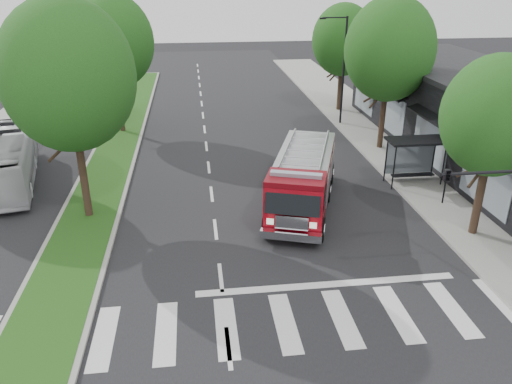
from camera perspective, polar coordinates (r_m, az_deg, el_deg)
ground at (r=19.78m, az=-4.05°, el=-9.72°), size 140.00×140.00×0.00m
sidewalk_right at (r=31.50m, az=18.09°, el=2.55°), size 5.00×80.00×0.15m
median at (r=36.52m, az=-15.30°, el=5.79°), size 3.00×50.00×0.15m
storefront_row at (r=32.93m, az=25.80°, el=6.71°), size 8.00×30.00×5.00m
bus_shelter at (r=28.74m, az=17.71°, el=4.75°), size 3.20×1.60×2.61m
tree_right_near at (r=22.78m, az=25.68°, el=7.78°), size 4.40×4.40×8.05m
tree_right_mid at (r=33.11m, az=15.03°, el=15.45°), size 5.60×5.60×9.72m
tree_right_far at (r=42.56m, az=9.92°, el=16.74°), size 5.00×5.00×8.73m
tree_median_near at (r=23.44m, az=-20.67°, el=12.31°), size 5.80×5.80×10.16m
tree_median_far at (r=37.11m, az=-16.03°, el=16.19°), size 5.60×5.60×9.72m
streetlight_right_far at (r=38.63m, az=9.80°, el=14.00°), size 2.11×0.20×8.00m
fire_engine at (r=24.85m, az=5.39°, el=1.41°), size 5.26×9.15×3.04m
city_bus at (r=30.88m, az=-26.35°, el=3.30°), size 4.27×9.95×2.70m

